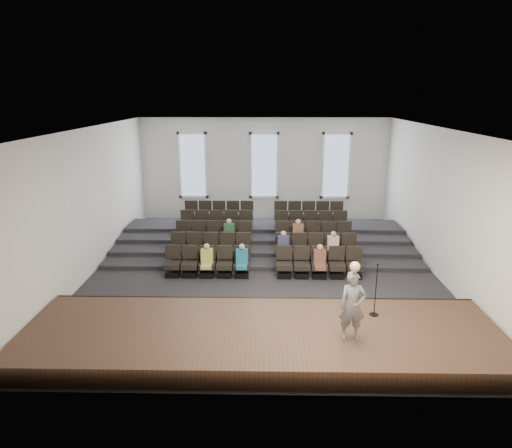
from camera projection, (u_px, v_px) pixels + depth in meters
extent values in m
plane|color=black|center=(263.00, 270.00, 16.31)|extent=(14.00, 14.00, 0.00)
cube|color=white|center=(264.00, 128.00, 14.93)|extent=(12.00, 14.00, 0.02)
cube|color=silver|center=(264.00, 170.00, 22.37)|extent=(12.00, 0.04, 5.00)
cube|color=silver|center=(262.00, 285.00, 8.88)|extent=(12.00, 0.04, 5.00)
cube|color=silver|center=(89.00, 202.00, 15.74)|extent=(0.04, 14.00, 5.00)
cube|color=silver|center=(440.00, 203.00, 15.50)|extent=(0.04, 14.00, 5.00)
cube|color=#3E2C1A|center=(262.00, 338.00, 11.34)|extent=(11.80, 3.60, 0.50)
cube|color=black|center=(263.00, 306.00, 13.04)|extent=(11.80, 0.06, 0.52)
cube|color=black|center=(263.00, 247.00, 18.53)|extent=(11.80, 4.80, 0.15)
cube|color=black|center=(264.00, 242.00, 19.01)|extent=(11.80, 3.75, 0.30)
cube|color=black|center=(264.00, 236.00, 19.49)|extent=(11.80, 2.70, 0.45)
cube|color=black|center=(264.00, 231.00, 19.98)|extent=(11.80, 1.65, 0.60)
cube|color=black|center=(173.00, 273.00, 15.77)|extent=(0.47, 0.43, 0.20)
cube|color=black|center=(172.00, 265.00, 15.68)|extent=(0.55, 0.50, 0.19)
cube|color=black|center=(173.00, 252.00, 15.77)|extent=(0.55, 0.08, 0.50)
cube|color=black|center=(190.00, 274.00, 15.76)|extent=(0.47, 0.43, 0.20)
cube|color=black|center=(190.00, 265.00, 15.67)|extent=(0.55, 0.50, 0.19)
cube|color=black|center=(190.00, 252.00, 15.76)|extent=(0.55, 0.08, 0.50)
cube|color=black|center=(207.00, 274.00, 15.75)|extent=(0.47, 0.43, 0.20)
cube|color=black|center=(207.00, 265.00, 15.66)|extent=(0.55, 0.50, 0.19)
cube|color=black|center=(208.00, 252.00, 15.75)|extent=(0.55, 0.08, 0.50)
cube|color=black|center=(225.00, 274.00, 15.73)|extent=(0.47, 0.43, 0.20)
cube|color=black|center=(225.00, 266.00, 15.65)|extent=(0.55, 0.50, 0.19)
cube|color=black|center=(225.00, 252.00, 15.74)|extent=(0.55, 0.08, 0.50)
cube|color=black|center=(242.00, 274.00, 15.72)|extent=(0.47, 0.43, 0.20)
cube|color=black|center=(242.00, 266.00, 15.64)|extent=(0.55, 0.50, 0.19)
cube|color=black|center=(242.00, 252.00, 15.73)|extent=(0.55, 0.08, 0.50)
cube|color=black|center=(284.00, 274.00, 15.69)|extent=(0.47, 0.43, 0.20)
cube|color=black|center=(284.00, 266.00, 15.61)|extent=(0.55, 0.50, 0.19)
cube|color=black|center=(284.00, 253.00, 15.70)|extent=(0.55, 0.08, 0.50)
cube|color=black|center=(302.00, 274.00, 15.68)|extent=(0.47, 0.43, 0.20)
cube|color=black|center=(302.00, 266.00, 15.60)|extent=(0.55, 0.50, 0.19)
cube|color=black|center=(302.00, 253.00, 15.68)|extent=(0.55, 0.08, 0.50)
cube|color=black|center=(319.00, 275.00, 15.67)|extent=(0.47, 0.43, 0.20)
cube|color=black|center=(319.00, 266.00, 15.58)|extent=(0.55, 0.50, 0.19)
cube|color=black|center=(319.00, 253.00, 15.67)|extent=(0.55, 0.08, 0.50)
cube|color=black|center=(336.00, 275.00, 15.66)|extent=(0.47, 0.43, 0.20)
cube|color=black|center=(337.00, 266.00, 15.57)|extent=(0.55, 0.50, 0.19)
cube|color=black|center=(337.00, 253.00, 15.66)|extent=(0.55, 0.08, 0.50)
cube|color=black|center=(354.00, 275.00, 15.65)|extent=(0.47, 0.43, 0.20)
cube|color=black|center=(355.00, 266.00, 15.56)|extent=(0.55, 0.50, 0.19)
cube|color=black|center=(354.00, 253.00, 15.65)|extent=(0.55, 0.08, 0.50)
cube|color=black|center=(178.00, 259.00, 16.74)|extent=(0.47, 0.43, 0.20)
cube|color=black|center=(178.00, 251.00, 16.65)|extent=(0.55, 0.50, 0.19)
cube|color=black|center=(178.00, 238.00, 16.74)|extent=(0.55, 0.08, 0.50)
cube|color=black|center=(195.00, 259.00, 16.72)|extent=(0.47, 0.43, 0.20)
cube|color=black|center=(194.00, 251.00, 16.64)|extent=(0.55, 0.50, 0.19)
cube|color=black|center=(195.00, 239.00, 16.73)|extent=(0.55, 0.08, 0.50)
cube|color=black|center=(211.00, 259.00, 16.71)|extent=(0.47, 0.43, 0.20)
cube|color=black|center=(211.00, 251.00, 16.63)|extent=(0.55, 0.50, 0.19)
cube|color=black|center=(211.00, 239.00, 16.72)|extent=(0.55, 0.08, 0.50)
cube|color=black|center=(227.00, 259.00, 16.70)|extent=(0.47, 0.43, 0.20)
cube|color=black|center=(227.00, 251.00, 16.62)|extent=(0.55, 0.50, 0.19)
cube|color=black|center=(227.00, 239.00, 16.70)|extent=(0.55, 0.08, 0.50)
cube|color=black|center=(243.00, 259.00, 16.69)|extent=(0.47, 0.43, 0.20)
cube|color=black|center=(243.00, 251.00, 16.60)|extent=(0.55, 0.50, 0.19)
cube|color=black|center=(244.00, 239.00, 16.69)|extent=(0.55, 0.08, 0.50)
cube|color=black|center=(283.00, 260.00, 16.66)|extent=(0.47, 0.43, 0.20)
cube|color=black|center=(283.00, 252.00, 16.58)|extent=(0.55, 0.50, 0.19)
cube|color=black|center=(283.00, 239.00, 16.66)|extent=(0.55, 0.08, 0.50)
cube|color=black|center=(299.00, 260.00, 16.65)|extent=(0.47, 0.43, 0.20)
cube|color=black|center=(300.00, 252.00, 16.56)|extent=(0.55, 0.50, 0.19)
cube|color=black|center=(300.00, 239.00, 16.65)|extent=(0.55, 0.08, 0.50)
cube|color=black|center=(316.00, 260.00, 16.64)|extent=(0.47, 0.43, 0.20)
cube|color=black|center=(316.00, 252.00, 16.55)|extent=(0.55, 0.50, 0.19)
cube|color=black|center=(316.00, 239.00, 16.64)|extent=(0.55, 0.08, 0.50)
cube|color=black|center=(332.00, 260.00, 16.63)|extent=(0.47, 0.43, 0.20)
cube|color=black|center=(333.00, 252.00, 16.54)|extent=(0.55, 0.50, 0.19)
cube|color=black|center=(332.00, 239.00, 16.63)|extent=(0.55, 0.08, 0.50)
cube|color=black|center=(349.00, 260.00, 16.61)|extent=(0.47, 0.43, 0.20)
cube|color=black|center=(349.00, 252.00, 16.53)|extent=(0.55, 0.50, 0.19)
cube|color=black|center=(349.00, 239.00, 16.62)|extent=(0.55, 0.08, 0.50)
cube|color=black|center=(183.00, 246.00, 17.70)|extent=(0.47, 0.42, 0.20)
cube|color=black|center=(183.00, 238.00, 17.62)|extent=(0.55, 0.50, 0.19)
cube|color=black|center=(183.00, 226.00, 17.71)|extent=(0.55, 0.08, 0.50)
cube|color=black|center=(198.00, 246.00, 17.69)|extent=(0.47, 0.42, 0.20)
cube|color=black|center=(198.00, 238.00, 17.61)|extent=(0.55, 0.50, 0.19)
cube|color=black|center=(199.00, 227.00, 17.70)|extent=(0.55, 0.08, 0.50)
cube|color=black|center=(214.00, 246.00, 17.68)|extent=(0.47, 0.42, 0.20)
cube|color=black|center=(214.00, 238.00, 17.60)|extent=(0.55, 0.50, 0.19)
cube|color=black|center=(214.00, 227.00, 17.68)|extent=(0.55, 0.08, 0.50)
cube|color=black|center=(229.00, 246.00, 17.67)|extent=(0.47, 0.42, 0.20)
cube|color=black|center=(229.00, 238.00, 17.58)|extent=(0.55, 0.50, 0.19)
cube|color=black|center=(229.00, 227.00, 17.67)|extent=(0.55, 0.08, 0.50)
cube|color=black|center=(245.00, 246.00, 17.66)|extent=(0.47, 0.42, 0.20)
cube|color=black|center=(245.00, 239.00, 17.57)|extent=(0.55, 0.50, 0.19)
cube|color=black|center=(245.00, 227.00, 17.66)|extent=(0.55, 0.08, 0.50)
cube|color=black|center=(282.00, 246.00, 17.63)|extent=(0.47, 0.42, 0.20)
cube|color=black|center=(282.00, 239.00, 17.54)|extent=(0.55, 0.50, 0.19)
cube|color=black|center=(282.00, 227.00, 17.63)|extent=(0.55, 0.08, 0.50)
cube|color=black|center=(298.00, 247.00, 17.62)|extent=(0.47, 0.42, 0.20)
cube|color=black|center=(298.00, 239.00, 17.53)|extent=(0.55, 0.50, 0.19)
cube|color=black|center=(298.00, 227.00, 17.62)|extent=(0.55, 0.08, 0.50)
cube|color=black|center=(313.00, 247.00, 17.61)|extent=(0.47, 0.42, 0.20)
cube|color=black|center=(313.00, 239.00, 17.52)|extent=(0.55, 0.50, 0.19)
cube|color=black|center=(313.00, 227.00, 17.61)|extent=(0.55, 0.08, 0.50)
cube|color=black|center=(329.00, 247.00, 17.59)|extent=(0.47, 0.42, 0.20)
cube|color=black|center=(329.00, 239.00, 17.51)|extent=(0.55, 0.50, 0.19)
cube|color=black|center=(329.00, 227.00, 17.60)|extent=(0.55, 0.08, 0.50)
cube|color=black|center=(344.00, 247.00, 17.58)|extent=(0.47, 0.42, 0.20)
cube|color=black|center=(345.00, 239.00, 17.50)|extent=(0.55, 0.50, 0.19)
cube|color=black|center=(344.00, 227.00, 17.58)|extent=(0.55, 0.08, 0.50)
cube|color=black|center=(187.00, 234.00, 18.67)|extent=(0.47, 0.42, 0.20)
cube|color=black|center=(187.00, 227.00, 18.59)|extent=(0.55, 0.50, 0.19)
cube|color=black|center=(187.00, 216.00, 18.67)|extent=(0.55, 0.08, 0.50)
cube|color=black|center=(202.00, 234.00, 18.66)|extent=(0.47, 0.42, 0.20)
cube|color=black|center=(202.00, 227.00, 18.57)|extent=(0.55, 0.50, 0.19)
cube|color=black|center=(202.00, 216.00, 18.66)|extent=(0.55, 0.08, 0.50)
cube|color=black|center=(217.00, 234.00, 18.65)|extent=(0.47, 0.42, 0.20)
cube|color=black|center=(216.00, 227.00, 18.56)|extent=(0.55, 0.50, 0.19)
cube|color=black|center=(217.00, 216.00, 18.65)|extent=(0.55, 0.08, 0.50)
cube|color=black|center=(231.00, 234.00, 18.64)|extent=(0.47, 0.42, 0.20)
cube|color=black|center=(231.00, 227.00, 18.55)|extent=(0.55, 0.50, 0.19)
cube|color=black|center=(231.00, 216.00, 18.64)|extent=(0.55, 0.08, 0.50)
cube|color=black|center=(246.00, 234.00, 18.62)|extent=(0.47, 0.42, 0.20)
cube|color=black|center=(246.00, 227.00, 18.54)|extent=(0.55, 0.50, 0.19)
cube|color=black|center=(246.00, 216.00, 18.63)|extent=(0.55, 0.08, 0.50)
cube|color=black|center=(281.00, 235.00, 18.60)|extent=(0.47, 0.42, 0.20)
cube|color=black|center=(281.00, 227.00, 18.51)|extent=(0.55, 0.50, 0.19)
cube|color=black|center=(281.00, 216.00, 18.60)|extent=(0.55, 0.08, 0.50)
cube|color=black|center=(296.00, 235.00, 18.58)|extent=(0.47, 0.42, 0.20)
cube|color=black|center=(296.00, 227.00, 18.50)|extent=(0.55, 0.50, 0.19)
cube|color=black|center=(296.00, 216.00, 18.59)|extent=(0.55, 0.08, 0.50)
cube|color=black|center=(311.00, 235.00, 18.57)|extent=(0.47, 0.42, 0.20)
cube|color=black|center=(311.00, 228.00, 18.49)|extent=(0.55, 0.50, 0.19)
cube|color=black|center=(311.00, 216.00, 18.58)|extent=(0.55, 0.08, 0.50)
cube|color=black|center=(325.00, 235.00, 18.56)|extent=(0.47, 0.42, 0.20)
cube|color=black|center=(326.00, 228.00, 18.48)|extent=(0.55, 0.50, 0.19)
cube|color=black|center=(326.00, 217.00, 18.56)|extent=(0.55, 0.08, 0.50)
cube|color=black|center=(340.00, 235.00, 18.55)|extent=(0.47, 0.42, 0.20)
cube|color=black|center=(341.00, 228.00, 18.46)|extent=(0.55, 0.50, 0.19)
cube|color=black|center=(340.00, 217.00, 18.55)|extent=(0.55, 0.08, 0.50)
cube|color=black|center=(191.00, 223.00, 19.64)|extent=(0.47, 0.42, 0.20)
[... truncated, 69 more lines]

